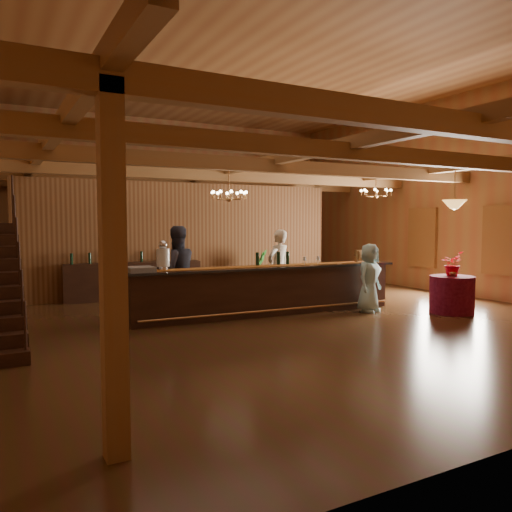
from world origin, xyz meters
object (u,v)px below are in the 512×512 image
backbar_shelf (134,281)px  bartender (278,268)px  chandelier_right (376,193)px  tasting_bar (266,290)px  round_table (452,295)px  beverage_dispenser (163,256)px  guest (369,278)px  pendant_lamp (454,204)px  staff_second (176,271)px  chandelier_left (229,195)px  raffle_drum (361,255)px  floor_plant (258,271)px

backbar_shelf → bartender: bartender is taller
chandelier_right → tasting_bar: bearing=-168.5°
tasting_bar → round_table: (3.69, -1.82, -0.12)m
beverage_dispenser → guest: bearing=-12.6°
pendant_lamp → staff_second: (-5.48, 2.58, -1.44)m
beverage_dispenser → chandelier_left: chandelier_left is taller
tasting_bar → pendant_lamp: (3.69, -1.82, 1.87)m
raffle_drum → staff_second: (-4.28, 0.93, -0.26)m
tasting_bar → chandelier_right: bearing=14.4°
staff_second → floor_plant: size_ratio=1.56×
beverage_dispenser → backbar_shelf: 3.41m
tasting_bar → pendant_lamp: bearing=-23.5°
backbar_shelf → guest: (4.21, -4.29, 0.28)m
chandelier_right → chandelier_left: bearing=-178.6°
tasting_bar → guest: (2.18, -0.83, 0.23)m
bartender → guest: 2.15m
raffle_drum → floor_plant: size_ratio=0.27×
chandelier_right → bartender: (-2.98, 0.02, -1.87)m
tasting_bar → floor_plant: size_ratio=5.13×
backbar_shelf → chandelier_left: (1.45, -2.80, 2.13)m
chandelier_left → bartender: chandelier_left is taller
pendant_lamp → guest: size_ratio=0.59×
pendant_lamp → bartender: 4.19m
raffle_drum → chandelier_right: chandelier_right is taller
round_table → guest: 1.84m
chandelier_right → floor_plant: 3.91m
tasting_bar → raffle_drum: 2.59m
backbar_shelf → staff_second: size_ratio=1.78×
beverage_dispenser → floor_plant: (3.69, 2.88, -0.72)m
raffle_drum → pendant_lamp: 2.35m
bartender → chandelier_left: bearing=-11.8°
guest → bartender: bearing=109.2°
tasting_bar → chandelier_left: 2.26m
tasting_bar → backbar_shelf: tasting_bar is taller
chandelier_left → guest: bearing=-28.3°
chandelier_left → tasting_bar: bearing=-48.4°
round_table → floor_plant: (-2.27, 4.87, 0.21)m
backbar_shelf → raffle_drum: bearing=-31.4°
tasting_bar → staff_second: bearing=159.8°
chandelier_left → pendant_lamp: (4.27, -2.48, -0.22)m
pendant_lamp → tasting_bar: bearing=153.7°
round_table → staff_second: (-5.48, 2.58, 0.55)m
tasting_bar → chandelier_left: bearing=134.4°
chandelier_right → floor_plant: (-2.33, 2.28, -2.17)m
beverage_dispenser → staff_second: size_ratio=0.31×
pendant_lamp → floor_plant: size_ratio=0.73×
chandelier_right → staff_second: bearing=-180.0°
guest → staff_second: bearing=136.2°
tasting_bar → floor_plant: 3.36m
beverage_dispenser → round_table: bearing=-18.4°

